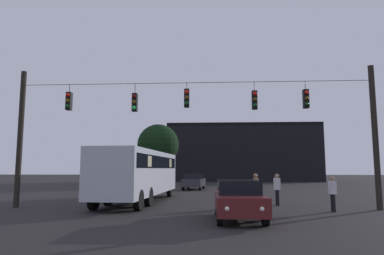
# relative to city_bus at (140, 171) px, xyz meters

# --- Properties ---
(ground_plane) EXTENTS (168.00, 168.00, 0.00)m
(ground_plane) POSITION_rel_city_bus_xyz_m (3.36, 8.79, -1.87)
(ground_plane) COLOR black
(ground_plane) RESTS_ON ground
(overhead_signal_span) EXTENTS (18.39, 0.44, 7.16)m
(overhead_signal_span) POSITION_rel_city_bus_xyz_m (3.31, -3.26, 2.33)
(overhead_signal_span) COLOR black
(overhead_signal_span) RESTS_ON ground
(city_bus) EXTENTS (3.14, 11.13, 3.00)m
(city_bus) POSITION_rel_city_bus_xyz_m (0.00, 0.00, 0.00)
(city_bus) COLOR #B7BCC6
(city_bus) RESTS_ON ground
(car_near_right) EXTENTS (1.85, 4.36, 1.52)m
(car_near_right) POSITION_rel_city_bus_xyz_m (5.38, -6.74, -1.07)
(car_near_right) COLOR #511919
(car_near_right) RESTS_ON ground
(car_far_left) EXTENTS (2.18, 4.46, 1.52)m
(car_far_left) POSITION_rel_city_bus_xyz_m (2.61, 12.40, -1.07)
(car_far_left) COLOR #2D2D33
(car_far_left) RESTS_ON ground
(pedestrian_crossing_left) EXTENTS (0.31, 0.40, 1.70)m
(pedestrian_crossing_left) POSITION_rel_city_bus_xyz_m (7.87, -1.53, -0.90)
(pedestrian_crossing_left) COLOR black
(pedestrian_crossing_left) RESTS_ON ground
(pedestrian_crossing_center) EXTENTS (0.28, 0.39, 1.72)m
(pedestrian_crossing_center) POSITION_rel_city_bus_xyz_m (6.67, -1.97, -0.89)
(pedestrian_crossing_center) COLOR black
(pedestrian_crossing_center) RESTS_ON ground
(pedestrian_crossing_right) EXTENTS (0.28, 0.39, 1.63)m
(pedestrian_crossing_right) POSITION_rel_city_bus_xyz_m (9.92, -4.13, -0.95)
(pedestrian_crossing_right) COLOR black
(pedestrian_crossing_right) RESTS_ON ground
(corner_building) EXTENTS (23.71, 8.62, 9.01)m
(corner_building) POSITION_rel_city_bus_xyz_m (9.32, 35.38, 2.64)
(corner_building) COLOR black
(corner_building) RESTS_ON ground
(tree_left_silhouette) EXTENTS (4.71, 4.71, 7.02)m
(tree_left_silhouette) POSITION_rel_city_bus_xyz_m (-1.72, 17.79, 2.78)
(tree_left_silhouette) COLOR black
(tree_left_silhouette) RESTS_ON ground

